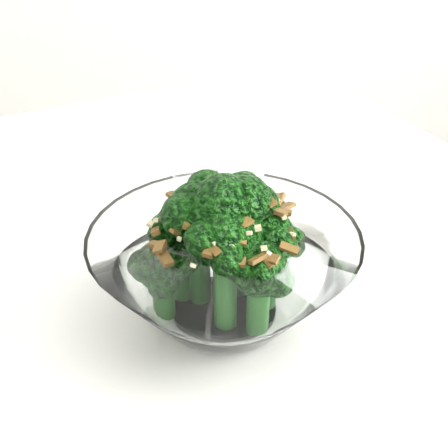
{
  "coord_description": "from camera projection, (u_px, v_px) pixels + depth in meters",
  "views": [
    {
      "loc": [
        0.09,
        -0.3,
        1.1
      ],
      "look_at": [
        0.11,
        0.12,
        0.84
      ],
      "focal_mm": 55.0,
      "sensor_mm": 36.0,
      "label": 1
    }
  ],
  "objects": [
    {
      "name": "broccoli_dish",
      "position": [
        224.0,
        266.0,
        0.52
      ],
      "size": [
        0.2,
        0.2,
        0.13
      ],
      "color": "white",
      "rests_on": "table"
    }
  ]
}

